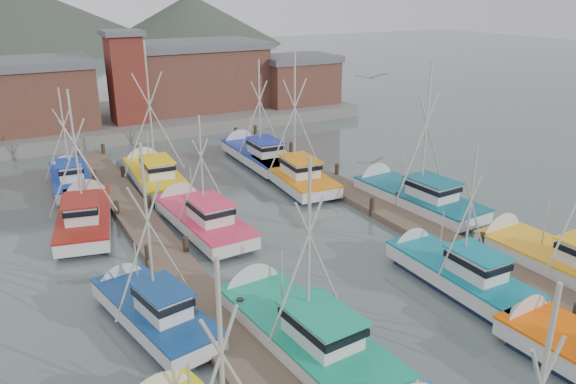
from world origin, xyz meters
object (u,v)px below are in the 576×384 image
boat_4 (296,328)px  boat_8 (200,218)px  boat_12 (153,174)px  lookout_tower (126,77)px

boat_4 → boat_8: bearing=82.7°
boat_8 → boat_12: 9.34m
boat_4 → lookout_tower: bearing=81.2°
lookout_tower → boat_12: boat_12 is taller
boat_4 → boat_8: (0.55, 12.59, -0.00)m
boat_4 → boat_12: 21.93m
boat_4 → boat_12: boat_12 is taller
lookout_tower → boat_4: 37.69m
boat_4 → boat_12: size_ratio=0.91×
boat_4 → boat_12: bearing=84.0°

